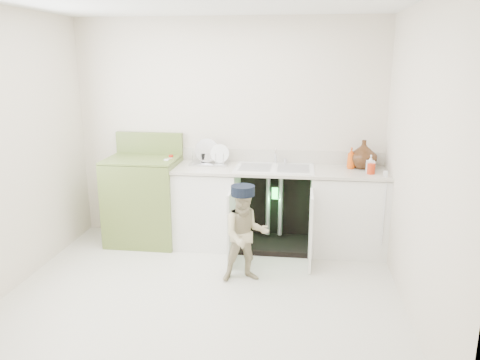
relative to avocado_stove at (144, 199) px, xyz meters
name	(u,v)px	position (x,y,z in m)	size (l,w,h in m)	color
ground	(203,294)	(0.92, -1.18, -0.50)	(3.50, 3.50, 0.00)	beige
room_shell	(200,158)	(0.92, -1.18, 0.75)	(6.00, 5.50, 1.26)	beige
counter_run	(276,206)	(1.50, 0.03, -0.03)	(2.44, 1.02, 1.21)	white
avocado_stove	(144,199)	(0.00, 0.00, 0.00)	(0.79, 0.65, 1.22)	olive
repair_worker	(246,233)	(1.27, -0.85, -0.03)	(0.54, 0.76, 0.93)	tan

